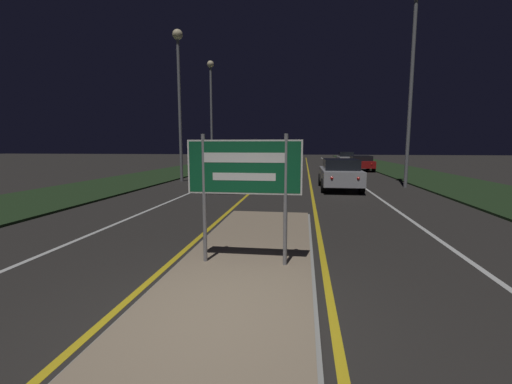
{
  "coord_description": "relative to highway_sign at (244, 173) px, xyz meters",
  "views": [
    {
      "loc": [
        1.02,
        -3.88,
        2.19
      ],
      "look_at": [
        0.0,
        3.46,
        1.19
      ],
      "focal_mm": 24.0,
      "sensor_mm": 36.0,
      "label": 1
    }
  ],
  "objects": [
    {
      "name": "ground_plane",
      "position": [
        0.0,
        -1.95,
        -1.72
      ],
      "size": [
        160.0,
        160.0,
        0.0
      ],
      "primitive_type": "plane",
      "color": "#282623"
    },
    {
      "name": "lane_line_white_right",
      "position": [
        4.2,
        23.05,
        -1.71
      ],
      "size": [
        0.12,
        70.0,
        0.01
      ],
      "color": "silver",
      "rests_on": "ground_plane"
    },
    {
      "name": "verge_left",
      "position": [
        -9.5,
        18.05,
        -1.68
      ],
      "size": [
        5.0,
        100.0,
        0.08
      ],
      "color": "#1E3319",
      "rests_on": "ground_plane"
    },
    {
      "name": "streetlight_right_near",
      "position": [
        6.36,
        12.98,
        4.35
      ],
      "size": [
        0.49,
        0.49,
        9.79
      ],
      "color": "gray",
      "rests_on": "ground_plane"
    },
    {
      "name": "streetlight_left_far",
      "position": [
        -6.58,
        22.13,
        4.21
      ],
      "size": [
        0.55,
        0.55,
        8.99
      ],
      "color": "gray",
      "rests_on": "ground_plane"
    },
    {
      "name": "car_receding_2",
      "position": [
        5.97,
        36.16,
        -0.96
      ],
      "size": [
        1.88,
        4.27,
        1.44
      ],
      "color": "#B7B7BC",
      "rests_on": "ground_plane"
    },
    {
      "name": "car_receding_1",
      "position": [
        5.93,
        24.93,
        -1.0
      ],
      "size": [
        2.0,
        4.14,
        1.32
      ],
      "color": "maroon",
      "rests_on": "ground_plane"
    },
    {
      "name": "centre_line_yellow_left",
      "position": [
        -1.43,
        23.05,
        -1.71
      ],
      "size": [
        0.12,
        70.0,
        0.01
      ],
      "color": "gold",
      "rests_on": "ground_plane"
    },
    {
      "name": "lane_line_white_left",
      "position": [
        -4.2,
        23.05,
        -1.71
      ],
      "size": [
        0.12,
        70.0,
        0.01
      ],
      "color": "silver",
      "rests_on": "ground_plane"
    },
    {
      "name": "centre_line_yellow_right",
      "position": [
        1.43,
        23.05,
        -1.71
      ],
      "size": [
        0.12,
        70.0,
        0.01
      ],
      "color": "gold",
      "rests_on": "ground_plane"
    },
    {
      "name": "streetlight_left_near",
      "position": [
        -6.44,
        14.41,
        4.49
      ],
      "size": [
        0.61,
        0.61,
        8.95
      ],
      "color": "gray",
      "rests_on": "ground_plane"
    },
    {
      "name": "edge_line_white_right",
      "position": [
        7.2,
        23.05,
        -1.71
      ],
      "size": [
        0.1,
        70.0,
        0.01
      ],
      "color": "silver",
      "rests_on": "ground_plane"
    },
    {
      "name": "car_approaching_0",
      "position": [
        -2.72,
        11.18,
        -0.96
      ],
      "size": [
        1.95,
        4.24,
        1.42
      ],
      "color": "navy",
      "rests_on": "ground_plane"
    },
    {
      "name": "median_island",
      "position": [
        0.0,
        0.0,
        -1.68
      ],
      "size": [
        2.49,
        9.76,
        0.1
      ],
      "color": "#999993",
      "rests_on": "ground_plane"
    },
    {
      "name": "verge_right",
      "position": [
        9.5,
        18.05,
        -1.68
      ],
      "size": [
        5.0,
        100.0,
        0.08
      ],
      "color": "#1E3319",
      "rests_on": "ground_plane"
    },
    {
      "name": "car_receding_0",
      "position": [
        2.84,
        11.69,
        -0.91
      ],
      "size": [
        1.97,
        4.61,
        1.53
      ],
      "color": "#B7B7BC",
      "rests_on": "ground_plane"
    },
    {
      "name": "highway_sign",
      "position": [
        0.0,
        0.0,
        0.0
      ],
      "size": [
        2.01,
        0.07,
        2.29
      ],
      "color": "gray",
      "rests_on": "median_island"
    },
    {
      "name": "edge_line_white_left",
      "position": [
        -7.2,
        23.05,
        -1.71
      ],
      "size": [
        0.1,
        70.0,
        0.01
      ],
      "color": "silver",
      "rests_on": "ground_plane"
    },
    {
      "name": "car_approaching_1",
      "position": [
        -6.06,
        19.46,
        -0.96
      ],
      "size": [
        1.96,
        4.23,
        1.43
      ],
      "color": "#4C514C",
      "rests_on": "ground_plane"
    }
  ]
}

